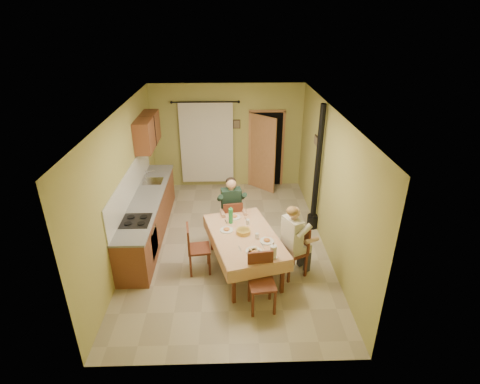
{
  "coord_description": "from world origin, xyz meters",
  "views": [
    {
      "loc": [
        0.04,
        -6.65,
        4.41
      ],
      "look_at": [
        0.25,
        0.1,
        1.15
      ],
      "focal_mm": 28.0,
      "sensor_mm": 36.0,
      "label": 1
    }
  ],
  "objects_px": {
    "dining_table": "(244,252)",
    "man_right": "(294,233)",
    "chair_right": "(292,260)",
    "man_far": "(232,203)",
    "stove_flue": "(316,186)",
    "chair_near": "(262,293)",
    "chair_left": "(199,257)",
    "chair_far": "(232,228)"
  },
  "relations": [
    {
      "from": "dining_table",
      "to": "chair_left",
      "type": "bearing_deg",
      "value": 165.5
    },
    {
      "from": "chair_far",
      "to": "stove_flue",
      "type": "distance_m",
      "value": 2.02
    },
    {
      "from": "chair_left",
      "to": "chair_near",
      "type": "bearing_deg",
      "value": 39.43
    },
    {
      "from": "chair_right",
      "to": "man_far",
      "type": "distance_m",
      "value": 1.72
    },
    {
      "from": "man_far",
      "to": "chair_near",
      "type": "bearing_deg",
      "value": -86.37
    },
    {
      "from": "chair_right",
      "to": "man_right",
      "type": "relative_size",
      "value": 0.72
    },
    {
      "from": "chair_near",
      "to": "man_right",
      "type": "height_order",
      "value": "man_right"
    },
    {
      "from": "chair_left",
      "to": "man_right",
      "type": "distance_m",
      "value": 1.82
    },
    {
      "from": "stove_flue",
      "to": "dining_table",
      "type": "bearing_deg",
      "value": -137.15
    },
    {
      "from": "dining_table",
      "to": "man_right",
      "type": "distance_m",
      "value": 1.02
    },
    {
      "from": "chair_near",
      "to": "chair_left",
      "type": "xyz_separation_m",
      "value": [
        -1.09,
        1.01,
        -0.0
      ]
    },
    {
      "from": "chair_left",
      "to": "stove_flue",
      "type": "distance_m",
      "value": 2.96
    },
    {
      "from": "chair_near",
      "to": "chair_left",
      "type": "distance_m",
      "value": 1.49
    },
    {
      "from": "chair_right",
      "to": "chair_far",
      "type": "bearing_deg",
      "value": 17.34
    },
    {
      "from": "chair_near",
      "to": "man_far",
      "type": "bearing_deg",
      "value": -83.74
    },
    {
      "from": "chair_near",
      "to": "man_far",
      "type": "distance_m",
      "value": 2.18
    },
    {
      "from": "man_far",
      "to": "chair_left",
      "type": "bearing_deg",
      "value": -130.34
    },
    {
      "from": "man_far",
      "to": "stove_flue",
      "type": "relative_size",
      "value": 0.5
    },
    {
      "from": "dining_table",
      "to": "man_far",
      "type": "relative_size",
      "value": 1.53
    },
    {
      "from": "dining_table",
      "to": "chair_far",
      "type": "relative_size",
      "value": 2.23
    },
    {
      "from": "chair_left",
      "to": "man_far",
      "type": "relative_size",
      "value": 0.69
    },
    {
      "from": "chair_near",
      "to": "chair_left",
      "type": "bearing_deg",
      "value": -49.3
    },
    {
      "from": "chair_left",
      "to": "man_right",
      "type": "relative_size",
      "value": 0.69
    },
    {
      "from": "chair_left",
      "to": "man_far",
      "type": "xyz_separation_m",
      "value": [
        0.63,
        1.04,
        0.59
      ]
    },
    {
      "from": "dining_table",
      "to": "chair_right",
      "type": "height_order",
      "value": "chair_right"
    },
    {
      "from": "chair_right",
      "to": "man_right",
      "type": "bearing_deg",
      "value": 90.0
    },
    {
      "from": "chair_left",
      "to": "chair_right",
      "type": "bearing_deg",
      "value": 77.58
    },
    {
      "from": "man_right",
      "to": "chair_right",
      "type": "bearing_deg",
      "value": -90.0
    },
    {
      "from": "chair_near",
      "to": "man_far",
      "type": "height_order",
      "value": "man_far"
    },
    {
      "from": "dining_table",
      "to": "man_right",
      "type": "xyz_separation_m",
      "value": [
        0.87,
        -0.16,
        0.5
      ]
    },
    {
      "from": "chair_far",
      "to": "stove_flue",
      "type": "xyz_separation_m",
      "value": [
        1.82,
        0.47,
        0.74
      ]
    },
    {
      "from": "dining_table",
      "to": "chair_right",
      "type": "relative_size",
      "value": 2.13
    },
    {
      "from": "chair_far",
      "to": "chair_left",
      "type": "distance_m",
      "value": 1.2
    },
    {
      "from": "chair_left",
      "to": "man_right",
      "type": "xyz_separation_m",
      "value": [
        1.72,
        -0.15,
        0.59
      ]
    },
    {
      "from": "man_far",
      "to": "stove_flue",
      "type": "bearing_deg",
      "value": 5.06
    },
    {
      "from": "chair_right",
      "to": "man_far",
      "type": "relative_size",
      "value": 0.72
    },
    {
      "from": "chair_far",
      "to": "chair_left",
      "type": "height_order",
      "value": "chair_left"
    },
    {
      "from": "dining_table",
      "to": "man_right",
      "type": "bearing_deg",
      "value": -25.07
    },
    {
      "from": "chair_far",
      "to": "chair_left",
      "type": "relative_size",
      "value": 0.99
    },
    {
      "from": "chair_near",
      "to": "man_right",
      "type": "distance_m",
      "value": 1.22
    },
    {
      "from": "dining_table",
      "to": "chair_right",
      "type": "distance_m",
      "value": 0.9
    },
    {
      "from": "chair_far",
      "to": "chair_near",
      "type": "xyz_separation_m",
      "value": [
        0.46,
        -2.04,
        0.0
      ]
    }
  ]
}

